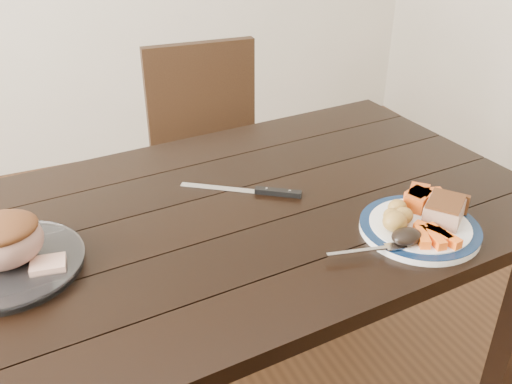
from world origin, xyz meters
name	(u,v)px	position (x,y,z in m)	size (l,w,h in m)	color
dining_table	(224,244)	(0.00, 0.00, 0.66)	(1.66, 1.01, 0.75)	black
chair_far	(211,156)	(0.24, 0.74, 0.52)	(0.45, 0.46, 0.93)	black
dinner_plate	(419,228)	(0.38, -0.26, 0.76)	(0.27, 0.27, 0.02)	white
plate_rim	(420,225)	(0.38, -0.26, 0.77)	(0.27, 0.27, 0.02)	#0B1D3B
serving_platter	(9,266)	(-0.49, -0.02, 0.76)	(0.30, 0.30, 0.02)	white
pork_slice	(444,211)	(0.44, -0.27, 0.79)	(0.10, 0.08, 0.04)	tan
roasted_potatoes	(397,217)	(0.33, -0.24, 0.79)	(0.10, 0.10, 0.05)	gold
carrot_batons	(434,236)	(0.37, -0.33, 0.78)	(0.09, 0.11, 0.02)	#FF6215
pumpkin_wedges	(421,198)	(0.44, -0.20, 0.79)	(0.11, 0.09, 0.04)	#F55D1B
dark_mushroom	(406,236)	(0.31, -0.31, 0.79)	(0.07, 0.05, 0.03)	black
fork	(373,250)	(0.23, -0.30, 0.77)	(0.18, 0.06, 0.00)	silver
roast_joint	(2,242)	(-0.49, -0.02, 0.82)	(0.16, 0.14, 0.11)	#AD7969
cut_slice	(48,265)	(-0.41, -0.08, 0.78)	(0.07, 0.06, 0.02)	tan
carving_knife	(263,191)	(0.13, 0.05, 0.76)	(0.27, 0.21, 0.01)	silver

